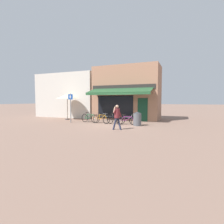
{
  "coord_description": "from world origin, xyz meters",
  "views": [
    {
      "loc": [
        5.04,
        -12.46,
        1.89
      ],
      "look_at": [
        0.28,
        -0.74,
        1.05
      ],
      "focal_mm": 28.0,
      "sensor_mm": 36.0,
      "label": 1
    }
  ],
  "objects_px": {
    "litter_bin": "(137,119)",
    "bicycle_green": "(90,118)",
    "parking_sign": "(71,105)",
    "cafe_parasol": "(67,96)",
    "pedestrian_adult": "(117,115)",
    "bicycle_black": "(115,120)",
    "bicycle_purple": "(127,120)",
    "bicycle_orange": "(101,119)"
  },
  "relations": [
    {
      "from": "bicycle_orange",
      "to": "pedestrian_adult",
      "type": "distance_m",
      "value": 3.43
    },
    {
      "from": "pedestrian_adult",
      "to": "parking_sign",
      "type": "bearing_deg",
      "value": -12.39
    },
    {
      "from": "cafe_parasol",
      "to": "litter_bin",
      "type": "bearing_deg",
      "value": -12.35
    },
    {
      "from": "pedestrian_adult",
      "to": "cafe_parasol",
      "type": "xyz_separation_m",
      "value": [
        -6.7,
        3.88,
        1.29
      ]
    },
    {
      "from": "bicycle_black",
      "to": "pedestrian_adult",
      "type": "height_order",
      "value": "pedestrian_adult"
    },
    {
      "from": "bicycle_purple",
      "to": "bicycle_black",
      "type": "bearing_deg",
      "value": 179.8
    },
    {
      "from": "bicycle_orange",
      "to": "litter_bin",
      "type": "distance_m",
      "value": 3.1
    },
    {
      "from": "bicycle_orange",
      "to": "bicycle_purple",
      "type": "bearing_deg",
      "value": 16.64
    },
    {
      "from": "pedestrian_adult",
      "to": "cafe_parasol",
      "type": "relative_size",
      "value": 0.64
    },
    {
      "from": "parking_sign",
      "to": "cafe_parasol",
      "type": "relative_size",
      "value": 0.97
    },
    {
      "from": "litter_bin",
      "to": "bicycle_green",
      "type": "bearing_deg",
      "value": 175.16
    },
    {
      "from": "pedestrian_adult",
      "to": "parking_sign",
      "type": "height_order",
      "value": "parking_sign"
    },
    {
      "from": "bicycle_green",
      "to": "cafe_parasol",
      "type": "xyz_separation_m",
      "value": [
        -3.21,
        1.28,
        1.89
      ]
    },
    {
      "from": "bicycle_green",
      "to": "pedestrian_adult",
      "type": "relative_size",
      "value": 1.11
    },
    {
      "from": "litter_bin",
      "to": "cafe_parasol",
      "type": "xyz_separation_m",
      "value": [
        -7.48,
        1.64,
        1.75
      ]
    },
    {
      "from": "litter_bin",
      "to": "bicycle_orange",
      "type": "bearing_deg",
      "value": 175.87
    },
    {
      "from": "pedestrian_adult",
      "to": "litter_bin",
      "type": "height_order",
      "value": "pedestrian_adult"
    },
    {
      "from": "litter_bin",
      "to": "parking_sign",
      "type": "height_order",
      "value": "parking_sign"
    },
    {
      "from": "bicycle_black",
      "to": "litter_bin",
      "type": "bearing_deg",
      "value": 16.03
    },
    {
      "from": "bicycle_green",
      "to": "bicycle_purple",
      "type": "xyz_separation_m",
      "value": [
        3.37,
        -0.08,
        -0.03
      ]
    },
    {
      "from": "litter_bin",
      "to": "parking_sign",
      "type": "xyz_separation_m",
      "value": [
        -5.7,
        -0.33,
        0.99
      ]
    },
    {
      "from": "bicycle_green",
      "to": "pedestrian_adult",
      "type": "distance_m",
      "value": 4.39
    },
    {
      "from": "bicycle_purple",
      "to": "litter_bin",
      "type": "bearing_deg",
      "value": -23.29
    },
    {
      "from": "bicycle_purple",
      "to": "litter_bin",
      "type": "xyz_separation_m",
      "value": [
        0.9,
        -0.28,
        0.17
      ]
    },
    {
      "from": "bicycle_black",
      "to": "bicycle_green",
      "type": "bearing_deg",
      "value": -163.08
    },
    {
      "from": "bicycle_orange",
      "to": "litter_bin",
      "type": "height_order",
      "value": "litter_bin"
    },
    {
      "from": "bicycle_green",
      "to": "pedestrian_adult",
      "type": "height_order",
      "value": "pedestrian_adult"
    },
    {
      "from": "bicycle_orange",
      "to": "parking_sign",
      "type": "xyz_separation_m",
      "value": [
        -2.61,
        -0.55,
        1.13
      ]
    },
    {
      "from": "cafe_parasol",
      "to": "pedestrian_adult",
      "type": "bearing_deg",
      "value": -30.09
    },
    {
      "from": "bicycle_purple",
      "to": "litter_bin",
      "type": "distance_m",
      "value": 0.96
    },
    {
      "from": "bicycle_purple",
      "to": "cafe_parasol",
      "type": "bearing_deg",
      "value": 162.29
    },
    {
      "from": "bicycle_black",
      "to": "bicycle_purple",
      "type": "xyz_separation_m",
      "value": [
        1.0,
        0.1,
        -0.01
      ]
    },
    {
      "from": "cafe_parasol",
      "to": "bicycle_green",
      "type": "bearing_deg",
      "value": -21.68
    },
    {
      "from": "bicycle_purple",
      "to": "parking_sign",
      "type": "distance_m",
      "value": 4.98
    },
    {
      "from": "parking_sign",
      "to": "cafe_parasol",
      "type": "distance_m",
      "value": 2.76
    },
    {
      "from": "litter_bin",
      "to": "bicycle_purple",
      "type": "bearing_deg",
      "value": 162.75
    },
    {
      "from": "bicycle_green",
      "to": "litter_bin",
      "type": "height_order",
      "value": "litter_bin"
    },
    {
      "from": "bicycle_black",
      "to": "bicycle_purple",
      "type": "height_order",
      "value": "bicycle_black"
    },
    {
      "from": "parking_sign",
      "to": "cafe_parasol",
      "type": "xyz_separation_m",
      "value": [
        -1.78,
        1.97,
        0.77
      ]
    },
    {
      "from": "litter_bin",
      "to": "pedestrian_adult",
      "type": "bearing_deg",
      "value": -109.21
    },
    {
      "from": "bicycle_green",
      "to": "parking_sign",
      "type": "relative_size",
      "value": 0.72
    },
    {
      "from": "bicycle_purple",
      "to": "pedestrian_adult",
      "type": "relative_size",
      "value": 1.02
    }
  ]
}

